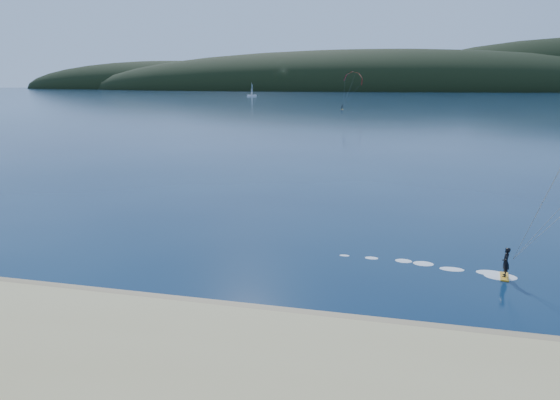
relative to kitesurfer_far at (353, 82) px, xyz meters
name	(u,v)px	position (x,y,z in m)	size (l,w,h in m)	color
ground	(203,357)	(14.38, -200.71, -11.80)	(1800.00, 1800.00, 0.00)	#071C38
wet_sand	(235,313)	(14.38, -196.21, -11.75)	(220.00, 2.50, 0.10)	#947E56
headland	(403,90)	(15.01, 544.57, -11.80)	(1200.00, 310.00, 140.00)	black
kitesurfer_far	(353,82)	(0.00, 0.00, 0.00)	(9.94, 8.79, 14.74)	#F2A31C
sailboat	(252,95)	(-102.52, 191.56, -10.99)	(7.89, 5.01, 11.10)	white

